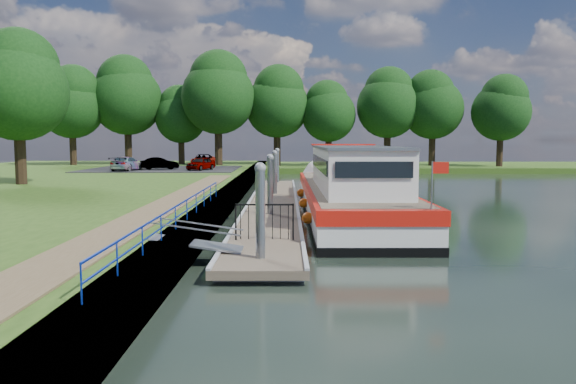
{
  "coord_description": "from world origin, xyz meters",
  "views": [
    {
      "loc": [
        0.7,
        -15.22,
        3.53
      ],
      "look_at": [
        0.75,
        7.79,
        1.4
      ],
      "focal_mm": 35.0,
      "sensor_mm": 36.0,
      "label": 1
    }
  ],
  "objects_px": {
    "car_a": "(201,164)",
    "barge": "(346,191)",
    "car_b": "(160,163)",
    "car_c": "(127,163)",
    "pontoon": "(273,206)",
    "car_d": "(203,160)"
  },
  "relations": [
    {
      "from": "car_a",
      "to": "car_b",
      "type": "distance_m",
      "value": 4.0
    },
    {
      "from": "car_a",
      "to": "car_d",
      "type": "height_order",
      "value": "car_d"
    },
    {
      "from": "car_a",
      "to": "car_b",
      "type": "xyz_separation_m",
      "value": [
        -3.92,
        0.78,
        -0.03
      ]
    },
    {
      "from": "pontoon",
      "to": "car_b",
      "type": "relative_size",
      "value": 8.88
    },
    {
      "from": "car_a",
      "to": "car_d",
      "type": "xyz_separation_m",
      "value": [
        -0.69,
        6.14,
        0.06
      ]
    },
    {
      "from": "barge",
      "to": "car_c",
      "type": "relative_size",
      "value": 4.96
    },
    {
      "from": "pontoon",
      "to": "barge",
      "type": "xyz_separation_m",
      "value": [
        3.6,
        -1.19,
        0.9
      ]
    },
    {
      "from": "pontoon",
      "to": "car_a",
      "type": "height_order",
      "value": "car_a"
    },
    {
      "from": "car_a",
      "to": "car_b",
      "type": "height_order",
      "value": "car_a"
    },
    {
      "from": "pontoon",
      "to": "barge",
      "type": "bearing_deg",
      "value": -18.27
    },
    {
      "from": "car_a",
      "to": "pontoon",
      "type": "bearing_deg",
      "value": -51.09
    },
    {
      "from": "pontoon",
      "to": "car_b",
      "type": "distance_m",
      "value": 25.96
    },
    {
      "from": "car_a",
      "to": "car_d",
      "type": "bearing_deg",
      "value": 117.92
    },
    {
      "from": "barge",
      "to": "car_a",
      "type": "height_order",
      "value": "barge"
    },
    {
      "from": "car_b",
      "to": "barge",
      "type": "bearing_deg",
      "value": -170.31
    },
    {
      "from": "pontoon",
      "to": "car_d",
      "type": "height_order",
      "value": "car_d"
    },
    {
      "from": "car_a",
      "to": "car_d",
      "type": "distance_m",
      "value": 6.18
    },
    {
      "from": "car_a",
      "to": "barge",
      "type": "bearing_deg",
      "value": -44.33
    },
    {
      "from": "car_c",
      "to": "barge",
      "type": "bearing_deg",
      "value": 133.9
    },
    {
      "from": "car_b",
      "to": "car_c",
      "type": "bearing_deg",
      "value": 101.0
    },
    {
      "from": "pontoon",
      "to": "car_a",
      "type": "bearing_deg",
      "value": 107.36
    },
    {
      "from": "barge",
      "to": "car_c",
      "type": "bearing_deg",
      "value": 126.72
    }
  ]
}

